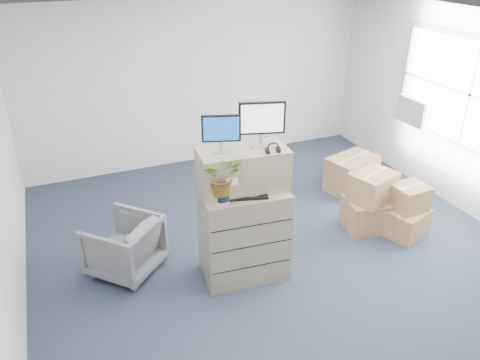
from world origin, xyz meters
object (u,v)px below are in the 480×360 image
(monitor_right, at_px, (262,121))
(filing_cabinet_lower, at_px, (244,234))
(keyboard, at_px, (245,195))
(monitor_left, at_px, (221,131))
(potted_plant, at_px, (222,180))
(office_chair, at_px, (124,243))
(water_bottle, at_px, (254,179))

(monitor_right, bearing_deg, filing_cabinet_lower, -147.86)
(filing_cabinet_lower, height_order, keyboard, keyboard)
(monitor_left, bearing_deg, potted_plant, -93.64)
(monitor_right, xyz_separation_m, keyboard, (-0.26, -0.18, -0.74))
(keyboard, height_order, office_chair, keyboard)
(office_chair, bearing_deg, monitor_right, 116.48)
(water_bottle, relative_size, office_chair, 0.33)
(monitor_left, relative_size, potted_plant, 0.78)
(keyboard, height_order, water_bottle, water_bottle)
(potted_plant, xyz_separation_m, office_chair, (-0.99, 0.71, -0.99))
(monitor_right, bearing_deg, water_bottle, -135.04)
(potted_plant, distance_m, office_chair, 1.57)
(monitor_left, height_order, office_chair, monitor_left)
(monitor_left, distance_m, potted_plant, 0.50)
(keyboard, distance_m, water_bottle, 0.23)
(water_bottle, bearing_deg, office_chair, 157.17)
(keyboard, bearing_deg, office_chair, 167.14)
(monitor_left, relative_size, keyboard, 0.84)
(filing_cabinet_lower, relative_size, keyboard, 2.35)
(potted_plant, bearing_deg, filing_cabinet_lower, 18.77)
(potted_plant, bearing_deg, monitor_right, 17.74)
(potted_plant, height_order, office_chair, potted_plant)
(monitor_right, height_order, office_chair, monitor_right)
(keyboard, bearing_deg, potted_plant, -164.95)
(water_bottle, height_order, potted_plant, potted_plant)
(water_bottle, bearing_deg, filing_cabinet_lower, -175.74)
(office_chair, bearing_deg, potted_plant, 100.49)
(monitor_left, xyz_separation_m, water_bottle, (0.35, -0.08, -0.58))
(office_chair, bearing_deg, monitor_left, 110.08)
(keyboard, relative_size, office_chair, 0.63)
(monitor_right, distance_m, water_bottle, 0.64)
(filing_cabinet_lower, xyz_separation_m, monitor_left, (-0.22, 0.09, 1.27))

